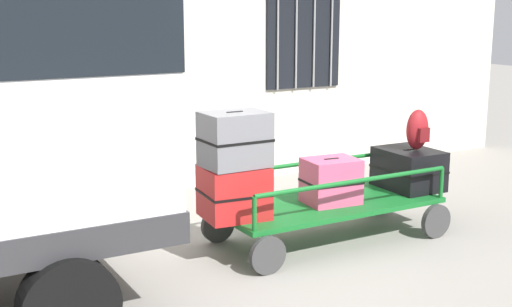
% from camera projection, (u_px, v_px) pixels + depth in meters
% --- Properties ---
extents(ground_plane, '(40.00, 40.00, 0.00)m').
position_uv_depth(ground_plane, '(258.00, 252.00, 6.83)').
color(ground_plane, gray).
extents(luggage_cart, '(2.41, 1.07, 0.41)m').
position_uv_depth(luggage_cart, '(328.00, 208.00, 7.11)').
color(luggage_cart, '#146023').
rests_on(luggage_cart, ground).
extents(cart_railing, '(2.30, 0.93, 0.34)m').
position_uv_depth(cart_railing, '(329.00, 175.00, 7.04)').
color(cart_railing, '#146023').
rests_on(cart_railing, luggage_cart).
extents(suitcase_left_bottom, '(0.64, 0.58, 0.50)m').
position_uv_depth(suitcase_left_bottom, '(234.00, 192.00, 6.54)').
color(suitcase_left_bottom, '#B21E1E').
rests_on(suitcase_left_bottom, luggage_cart).
extents(suitcase_left_middle, '(0.60, 0.46, 0.52)m').
position_uv_depth(suitcase_left_middle, '(235.00, 139.00, 6.41)').
color(suitcase_left_middle, slate).
rests_on(suitcase_left_middle, suitcase_left_bottom).
extents(suitcase_midleft_bottom, '(0.57, 0.47, 0.47)m').
position_uv_depth(suitcase_midleft_bottom, '(331.00, 181.00, 7.02)').
color(suitcase_midleft_bottom, '#CC4C72').
rests_on(suitcase_midleft_bottom, luggage_cart).
extents(suitcase_center_bottom, '(0.56, 0.72, 0.44)m').
position_uv_depth(suitcase_center_bottom, '(409.00, 169.00, 7.60)').
color(suitcase_center_bottom, black).
rests_on(suitcase_center_bottom, luggage_cart).
extents(backpack, '(0.27, 0.22, 0.44)m').
position_uv_depth(backpack, '(418.00, 130.00, 7.47)').
color(backpack, maroon).
rests_on(backpack, suitcase_center_bottom).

